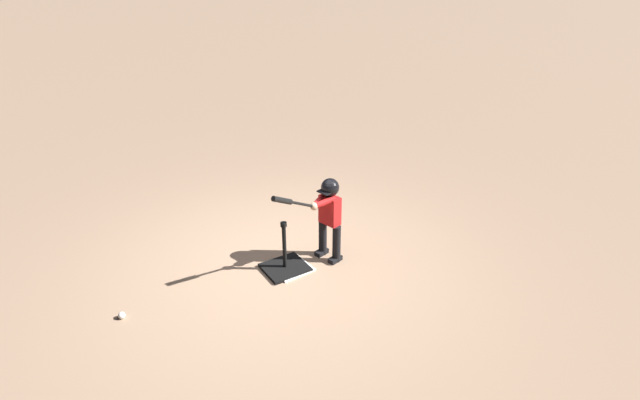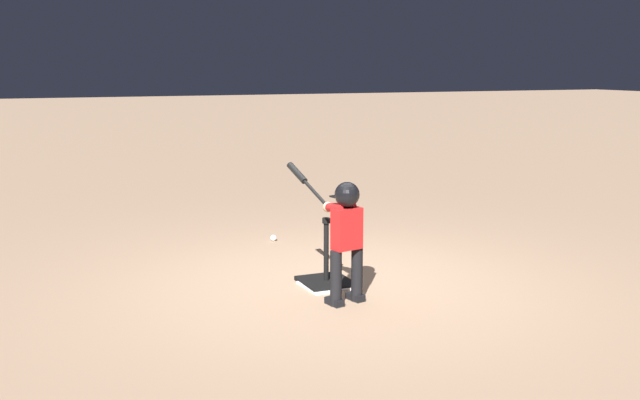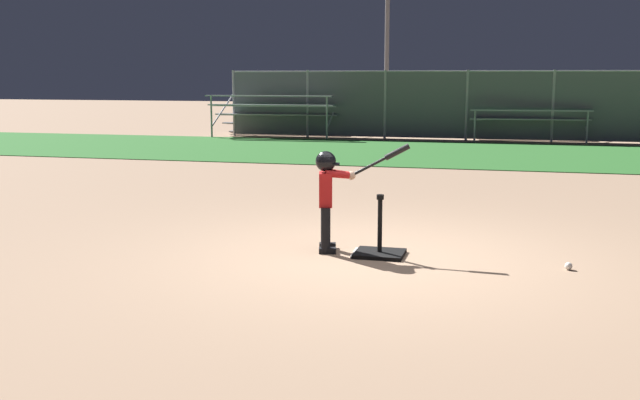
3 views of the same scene
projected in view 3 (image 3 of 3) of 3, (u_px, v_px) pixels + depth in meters
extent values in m
plane|color=#93755B|center=(378.00, 258.00, 7.76)|extent=(90.00, 90.00, 0.00)
cube|color=#286026|center=(455.00, 153.00, 18.14)|extent=(56.00, 6.28, 0.02)
cylinder|color=#9E9EA3|center=(234.00, 103.00, 23.60)|extent=(0.08, 0.08, 2.04)
cylinder|color=#9E9EA3|center=(308.00, 104.00, 23.01)|extent=(0.08, 0.08, 2.04)
cylinder|color=#9E9EA3|center=(385.00, 104.00, 22.42)|extent=(0.08, 0.08, 2.04)
cylinder|color=#9E9EA3|center=(467.00, 105.00, 21.83)|extent=(0.08, 0.08, 2.04)
cylinder|color=#9E9EA3|center=(553.00, 106.00, 21.24)|extent=(0.08, 0.08, 2.04)
cube|color=#565B60|center=(467.00, 105.00, 21.83)|extent=(14.48, 0.02, 1.96)
cylinder|color=#9E9EA3|center=(468.00, 71.00, 21.67)|extent=(14.48, 0.04, 0.04)
cube|color=white|center=(374.00, 254.00, 7.90)|extent=(0.47, 0.47, 0.02)
cube|color=black|center=(380.00, 254.00, 7.86)|extent=(0.51, 0.46, 0.04)
cylinder|color=black|center=(380.00, 226.00, 7.81)|extent=(0.05, 0.05, 0.56)
cylinder|color=black|center=(381.00, 197.00, 7.76)|extent=(0.08, 0.08, 0.05)
cylinder|color=black|center=(326.00, 226.00, 8.15)|extent=(0.12, 0.12, 0.49)
cube|color=black|center=(328.00, 246.00, 8.18)|extent=(0.20, 0.13, 0.06)
cylinder|color=black|center=(326.00, 231.00, 7.92)|extent=(0.12, 0.12, 0.49)
cube|color=black|center=(327.00, 251.00, 7.95)|extent=(0.20, 0.13, 0.06)
cube|color=red|center=(326.00, 189.00, 7.96)|extent=(0.19, 0.28, 0.36)
sphere|color=tan|center=(326.00, 163.00, 7.91)|extent=(0.19, 0.19, 0.19)
sphere|color=black|center=(326.00, 161.00, 7.91)|extent=(0.22, 0.22, 0.22)
cube|color=black|center=(334.00, 164.00, 7.91)|extent=(0.15, 0.18, 0.01)
cylinder|color=red|center=(338.00, 173.00, 7.97)|extent=(0.30, 0.09, 0.11)
cylinder|color=red|center=(339.00, 174.00, 7.89)|extent=(0.29, 0.21, 0.11)
sphere|color=tan|center=(351.00, 176.00, 7.93)|extent=(0.09, 0.09, 0.09)
cylinder|color=black|center=(379.00, 161.00, 7.90)|extent=(0.59, 0.17, 0.34)
cylinder|color=black|center=(397.00, 152.00, 7.88)|extent=(0.28, 0.12, 0.18)
cylinder|color=black|center=(350.00, 176.00, 7.93)|extent=(0.05, 0.05, 0.05)
sphere|color=white|center=(569.00, 266.00, 7.27)|extent=(0.07, 0.07, 0.07)
cube|color=#93969E|center=(285.00, 124.00, 24.22)|extent=(3.91, 0.34, 0.04)
cube|color=#93969E|center=(287.00, 132.00, 24.51)|extent=(3.92, 0.40, 0.04)
cube|color=#93969E|center=(279.00, 115.00, 23.57)|extent=(3.91, 0.34, 0.04)
cube|color=#93969E|center=(282.00, 124.00, 23.86)|extent=(3.92, 0.40, 0.04)
cube|color=#93969E|center=(274.00, 106.00, 22.92)|extent=(3.91, 0.34, 0.04)
cube|color=#93969E|center=(276.00, 115.00, 23.20)|extent=(3.92, 0.40, 0.04)
cube|color=#93969E|center=(268.00, 96.00, 22.27)|extent=(3.91, 0.34, 0.04)
cube|color=#93969E|center=(270.00, 105.00, 22.55)|extent=(3.92, 0.40, 0.04)
cylinder|color=#93969E|center=(340.00, 129.00, 24.10)|extent=(0.06, 0.06, 0.34)
cylinder|color=#93969E|center=(327.00, 118.00, 21.98)|extent=(0.06, 0.06, 1.29)
cylinder|color=#93969E|center=(334.00, 110.00, 22.98)|extent=(0.11, 2.14, 1.00)
cylinder|color=#93969E|center=(234.00, 127.00, 24.87)|extent=(0.06, 0.06, 0.34)
cylinder|color=#93969E|center=(211.00, 116.00, 22.76)|extent=(0.06, 0.06, 1.29)
cylinder|color=#93969E|center=(223.00, 109.00, 23.75)|extent=(0.11, 2.14, 1.00)
cube|color=#93969E|center=(526.00, 129.00, 22.27)|extent=(3.35, 0.46, 0.04)
cube|color=#93969E|center=(525.00, 137.00, 22.54)|extent=(3.36, 0.52, 0.04)
cube|color=#93969E|center=(529.00, 120.00, 21.66)|extent=(3.35, 0.46, 0.04)
cube|color=#93969E|center=(527.00, 128.00, 21.93)|extent=(3.36, 0.52, 0.04)
cube|color=#93969E|center=(531.00, 110.00, 21.05)|extent=(3.35, 0.46, 0.04)
cube|color=#93969E|center=(530.00, 119.00, 21.32)|extent=(3.36, 0.52, 0.04)
cylinder|color=#93969E|center=(579.00, 134.00, 22.25)|extent=(0.06, 0.06, 0.32)
cylinder|color=#93969E|center=(587.00, 127.00, 20.85)|extent=(0.06, 0.06, 0.92)
cylinder|color=#93969E|center=(583.00, 120.00, 21.50)|extent=(0.15, 1.40, 0.65)
cylinder|color=#93969E|center=(473.00, 132.00, 22.79)|extent=(0.06, 0.06, 0.32)
cylinder|color=#93969E|center=(475.00, 126.00, 21.39)|extent=(0.06, 0.06, 0.92)
cylinder|color=#93969E|center=(474.00, 119.00, 22.04)|extent=(0.15, 1.40, 0.65)
cylinder|color=slate|center=(387.00, 23.00, 33.07)|extent=(0.20, 0.20, 8.34)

